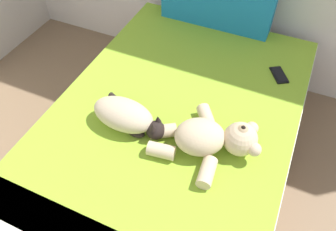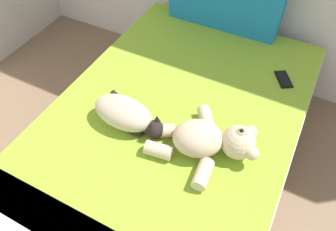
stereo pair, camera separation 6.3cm
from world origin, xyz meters
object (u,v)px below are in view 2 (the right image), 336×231
Objects in this scene: cat at (126,114)px; teddy_bear at (209,140)px; bed at (173,142)px; cell_phone at (284,79)px.

teddy_bear reaches higher than cat.
bed is 0.42m from cat.
cell_phone is at bearing 47.58° from cat.
teddy_bear reaches higher than bed.
cell_phone is (0.47, 0.55, 0.26)m from bed.
cat is 0.98m from cell_phone.
bed is 0.44m from teddy_bear.
teddy_bear is at bearing -107.09° from cell_phone.
cell_phone is (0.21, 0.68, -0.07)m from teddy_bear.
teddy_bear is (0.26, -0.13, 0.34)m from bed.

